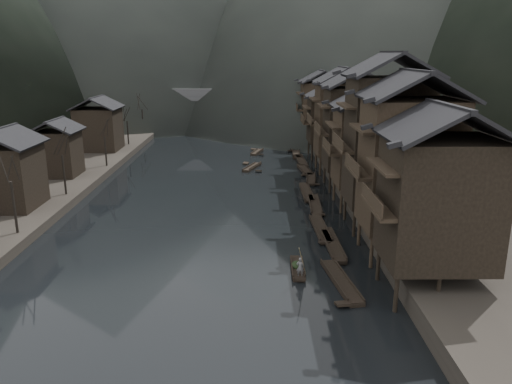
{
  "coord_description": "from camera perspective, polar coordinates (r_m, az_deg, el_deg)",
  "views": [
    {
      "loc": [
        4.84,
        -39.9,
        16.49
      ],
      "look_at": [
        5.17,
        10.05,
        2.5
      ],
      "focal_mm": 35.0,
      "sensor_mm": 36.0,
      "label": 1
    }
  ],
  "objects": [
    {
      "name": "left_houses",
      "position": [
        66.04,
        -23.02,
        4.96
      ],
      "size": [
        8.1,
        53.2,
        8.73
      ],
      "color": "black",
      "rests_on": "left_bank"
    },
    {
      "name": "midriver_boats",
      "position": [
        79.03,
        -0.17,
        3.75
      ],
      "size": [
        3.47,
        17.31,
        0.45
      ],
      "color": "black",
      "rests_on": "water"
    },
    {
      "name": "right_bank",
      "position": [
        86.82,
        20.02,
        4.35
      ],
      "size": [
        40.0,
        200.0,
        1.8
      ],
      "primitive_type": "cube",
      "color": "#2D2823",
      "rests_on": "ground"
    },
    {
      "name": "bamboo_pole",
      "position": [
        36.86,
        5.49,
        -4.64
      ],
      "size": [
        0.96,
        2.42,
        3.48
      ],
      "primitive_type": "cylinder",
      "rotation": [
        0.63,
        0.0,
        -0.36
      ],
      "color": "#8C7A51",
      "rests_on": "boatman"
    },
    {
      "name": "hero_sampan",
      "position": [
        39.62,
        4.77,
        -8.68
      ],
      "size": [
        1.06,
        4.5,
        0.43
      ],
      "color": "black",
      "rests_on": "water"
    },
    {
      "name": "stone_bridge",
      "position": [
        112.59,
        -2.88,
        9.83
      ],
      "size": [
        40.0,
        6.0,
        9.0
      ],
      "color": "#4C4C4F",
      "rests_on": "ground"
    },
    {
      "name": "left_bank",
      "position": [
        90.69,
        -26.49,
        3.91
      ],
      "size": [
        40.0,
        200.0,
        1.2
      ],
      "primitive_type": "cube",
      "color": "#2D2823",
      "rests_on": "ground"
    },
    {
      "name": "moored_sampans",
      "position": [
        68.65,
        5.53,
        1.85
      ],
      "size": [
        3.44,
        73.18,
        0.47
      ],
      "color": "black",
      "rests_on": "water"
    },
    {
      "name": "bare_trees",
      "position": [
        68.39,
        -19.09,
        5.87
      ],
      "size": [
        3.39,
        73.32,
        6.77
      ],
      "color": "black",
      "rests_on": "left_bank"
    },
    {
      "name": "boatman",
      "position": [
        37.79,
        5.08,
        -8.25
      ],
      "size": [
        0.63,
        0.47,
        1.59
      ],
      "primitive_type": "imported",
      "rotation": [
        0.0,
        0.0,
        2.98
      ],
      "color": "slate",
      "rests_on": "hero_sampan"
    },
    {
      "name": "water",
      "position": [
        43.45,
        -6.79,
        -6.77
      ],
      "size": [
        300.0,
        300.0,
        0.0
      ],
      "primitive_type": "plane",
      "color": "black",
      "rests_on": "ground"
    },
    {
      "name": "cargo_heap",
      "position": [
        39.6,
        4.75,
        -7.87
      ],
      "size": [
        0.99,
        1.29,
        0.59
      ],
      "primitive_type": "ellipsoid",
      "color": "black",
      "rests_on": "hero_sampan"
    },
    {
      "name": "stilt_houses",
      "position": [
        59.98,
        11.73,
        8.14
      ],
      "size": [
        9.0,
        67.6,
        16.82
      ],
      "color": "black",
      "rests_on": "ground"
    }
  ]
}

